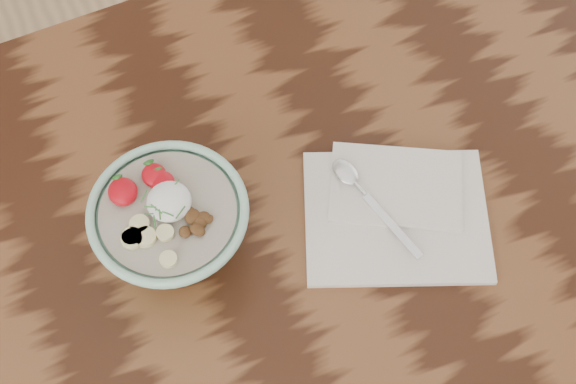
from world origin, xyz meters
TOP-DOWN VIEW (x-y plane):
  - table at (0.00, 0.00)cm, footprint 160.00×90.00cm
  - breakfast_bowl at (-5.88, 3.63)cm, footprint 19.16×19.16cm
  - napkin at (21.92, -3.49)cm, footprint 29.35×26.97cm
  - spoon at (18.53, 1.34)cm, footprint 5.60×17.33cm

SIDE VIEW (x-z plane):
  - table at x=0.00cm, z-range 28.20..103.20cm
  - napkin at x=21.92cm, z-range 74.88..76.34cm
  - spoon at x=18.53cm, z-range 76.38..77.29cm
  - breakfast_bowl at x=-5.88cm, z-range 75.10..87.91cm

